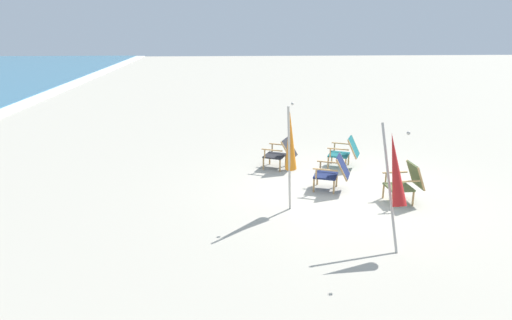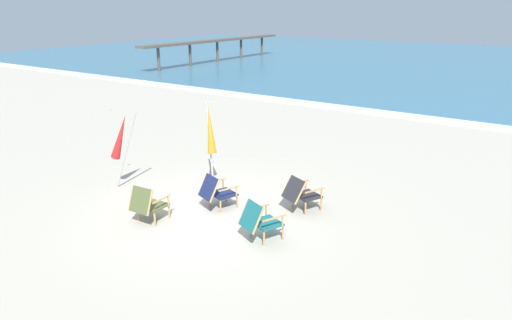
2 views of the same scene
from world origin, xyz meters
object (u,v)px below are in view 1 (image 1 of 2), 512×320
Objects in this scene: umbrella_furled_red at (395,170)px; umbrella_furled_orange at (290,142)px; beach_chair_front_left at (406,182)px; beach_chair_front_right at (281,152)px; beach_chair_mid_center at (346,151)px; beach_chair_far_center at (334,172)px.

umbrella_furled_orange reaches higher than umbrella_furled_red.
umbrella_furled_orange is at bearing 97.29° from beach_chair_front_left.
beach_chair_mid_center is at bearing -89.98° from beach_chair_front_right.
beach_chair_front_right is at bearing 31.33° from beach_chair_far_center.
umbrella_furled_red is (-2.61, -0.34, 0.88)m from beach_chair_far_center.
beach_chair_far_center is at bearing 7.53° from umbrella_furled_red.
beach_chair_mid_center is 0.43× the size of umbrella_furled_orange.
beach_chair_mid_center is 3.31m from umbrella_furled_orange.
umbrella_furled_red reaches higher than beach_chair_far_center.
beach_chair_far_center is at bearing -148.67° from beach_chair_front_right.
beach_chair_front_left is 0.41× the size of umbrella_furled_red.
beach_chair_front_left is 2.41m from beach_chair_mid_center.
umbrella_furled_red is (-4.18, 0.31, 0.88)m from beach_chair_mid_center.
beach_chair_front_left is at bearing -164.05° from beach_chair_mid_center.
umbrella_furled_red is at bearing 175.70° from beach_chair_mid_center.
beach_chair_front_left is 3.25m from beach_chair_front_right.
beach_chair_front_right is at bearing 44.48° from beach_chair_front_left.
beach_chair_mid_center is 4.28m from umbrella_furled_red.
beach_chair_front_left is 0.87× the size of beach_chair_front_right.
beach_chair_front_left is at bearing -119.54° from beach_chair_far_center.
umbrella_furled_red is at bearing -136.86° from umbrella_furled_orange.
beach_chair_front_right is 0.44× the size of umbrella_furled_orange.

